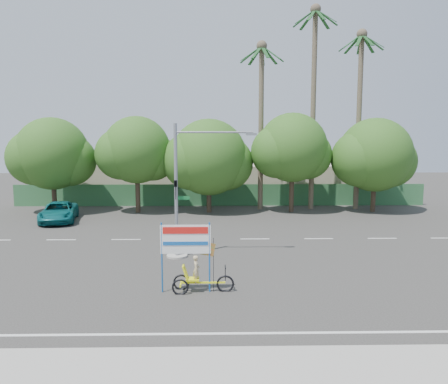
{
  "coord_description": "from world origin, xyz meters",
  "views": [
    {
      "loc": [
        -0.44,
        -18.56,
        6.26
      ],
      "look_at": [
        -0.01,
        3.66,
        3.5
      ],
      "focal_mm": 35.0,
      "sensor_mm": 36.0,
      "label": 1
    }
  ],
  "objects": [
    {
      "name": "ground",
      "position": [
        0.0,
        0.0,
        0.0
      ],
      "size": [
        120.0,
        120.0,
        0.0
      ],
      "primitive_type": "plane",
      "color": "#33302D",
      "rests_on": "ground"
    },
    {
      "name": "sidewalk_near",
      "position": [
        0.0,
        -7.5,
        0.06
      ],
      "size": [
        50.0,
        2.4,
        0.12
      ],
      "primitive_type": "cube",
      "color": "gray",
      "rests_on": "ground"
    },
    {
      "name": "fence",
      "position": [
        0.0,
        21.5,
        1.0
      ],
      "size": [
        38.0,
        0.08,
        2.0
      ],
      "primitive_type": "cube",
      "color": "#336B3D",
      "rests_on": "ground"
    },
    {
      "name": "building_left",
      "position": [
        -10.0,
        26.0,
        2.0
      ],
      "size": [
        12.0,
        8.0,
        4.0
      ],
      "primitive_type": "cube",
      "color": "beige",
      "rests_on": "ground"
    },
    {
      "name": "building_right",
      "position": [
        8.0,
        26.0,
        1.8
      ],
      "size": [
        14.0,
        8.0,
        3.6
      ],
      "primitive_type": "cube",
      "color": "beige",
      "rests_on": "ground"
    },
    {
      "name": "tree_far_left",
      "position": [
        -14.05,
        18.0,
        4.76
      ],
      "size": [
        7.14,
        6.0,
        7.96
      ],
      "color": "#473828",
      "rests_on": "ground"
    },
    {
      "name": "tree_left",
      "position": [
        -7.05,
        18.0,
        5.06
      ],
      "size": [
        6.66,
        5.6,
        8.07
      ],
      "color": "#473828",
      "rests_on": "ground"
    },
    {
      "name": "tree_center",
      "position": [
        -1.05,
        18.0,
        4.47
      ],
      "size": [
        7.62,
        6.4,
        7.85
      ],
      "color": "#473828",
      "rests_on": "ground"
    },
    {
      "name": "tree_right",
      "position": [
        5.95,
        18.0,
        5.24
      ],
      "size": [
        6.9,
        5.8,
        8.36
      ],
      "color": "#473828",
      "rests_on": "ground"
    },
    {
      "name": "tree_far_right",
      "position": [
        12.95,
        18.0,
        4.64
      ],
      "size": [
        7.38,
        6.2,
        7.94
      ],
      "color": "#473828",
      "rests_on": "ground"
    },
    {
      "name": "palm_tall",
      "position": [
        8.0,
        19.5,
        10.46
      ],
      "size": [
        3.73,
        3.79,
        17.45
      ],
      "color": "#70604C",
      "rests_on": "ground"
    },
    {
      "name": "palm_mid",
      "position": [
        12.0,
        19.5,
        9.4
      ],
      "size": [
        3.73,
        3.79,
        15.45
      ],
      "color": "#70604C",
      "rests_on": "ground"
    },
    {
      "name": "palm_short",
      "position": [
        3.5,
        19.5,
        8.86
      ],
      "size": [
        3.73,
        3.79,
        14.45
      ],
      "color": "#70604C",
      "rests_on": "ground"
    },
    {
      "name": "traffic_signal",
      "position": [
        -2.2,
        3.98,
        2.92
      ],
      "size": [
        4.72,
        1.1,
        7.0
      ],
      "color": "gray",
      "rests_on": "ground"
    },
    {
      "name": "trike_billboard",
      "position": [
        -1.38,
        -1.32,
        1.18
      ],
      "size": [
        2.99,
        0.68,
        2.94
      ],
      "rotation": [
        0.0,
        0.0,
        0.0
      ],
      "color": "black",
      "rests_on": "ground"
    },
    {
      "name": "pickup_truck",
      "position": [
        -12.23,
        13.97,
        0.73
      ],
      "size": [
        3.45,
        5.66,
        1.46
      ],
      "primitive_type": "imported",
      "rotation": [
        0.0,
        0.0,
        0.2
      ],
      "color": "#0E6063",
      "rests_on": "ground"
    }
  ]
}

